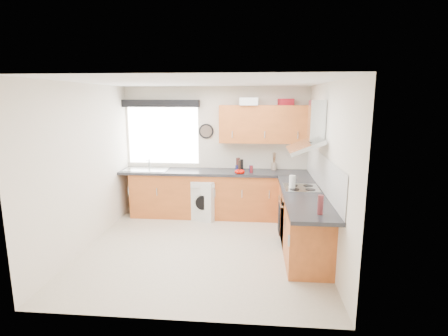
# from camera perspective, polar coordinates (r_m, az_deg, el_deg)

# --- Properties ---
(ground_plane) EXTENTS (3.60, 3.60, 0.00)m
(ground_plane) POSITION_cam_1_polar(r_m,az_deg,el_deg) (5.55, -3.43, -12.91)
(ground_plane) COLOR beige
(ceiling) EXTENTS (3.60, 3.60, 0.02)m
(ceiling) POSITION_cam_1_polar(r_m,az_deg,el_deg) (5.07, -3.78, 13.83)
(ceiling) COLOR white
(ceiling) RESTS_ON wall_back
(wall_back) EXTENTS (3.60, 0.02, 2.50)m
(wall_back) POSITION_cam_1_polar(r_m,az_deg,el_deg) (6.92, -1.37, 2.79)
(wall_back) COLOR silver
(wall_back) RESTS_ON ground_plane
(wall_front) EXTENTS (3.60, 0.02, 2.50)m
(wall_front) POSITION_cam_1_polar(r_m,az_deg,el_deg) (3.45, -8.10, -6.08)
(wall_front) COLOR silver
(wall_front) RESTS_ON ground_plane
(wall_left) EXTENTS (0.02, 3.60, 2.50)m
(wall_left) POSITION_cam_1_polar(r_m,az_deg,el_deg) (5.72, -21.73, 0.17)
(wall_left) COLOR silver
(wall_left) RESTS_ON ground_plane
(wall_right) EXTENTS (0.02, 3.60, 2.50)m
(wall_right) POSITION_cam_1_polar(r_m,az_deg,el_deg) (5.21, 16.37, -0.50)
(wall_right) COLOR silver
(wall_right) RESTS_ON ground_plane
(window) EXTENTS (1.40, 0.02, 1.10)m
(window) POSITION_cam_1_polar(r_m,az_deg,el_deg) (7.07, -9.91, 5.25)
(window) COLOR silver
(window) RESTS_ON wall_back
(window_blind) EXTENTS (1.50, 0.18, 0.14)m
(window_blind) POSITION_cam_1_polar(r_m,az_deg,el_deg) (6.95, -10.28, 10.34)
(window_blind) COLOR black
(window_blind) RESTS_ON wall_back
(splashback) EXTENTS (0.01, 3.00, 0.54)m
(splashback) POSITION_cam_1_polar(r_m,az_deg,el_deg) (5.51, 15.63, -0.58)
(splashback) COLOR white
(splashback) RESTS_ON wall_right
(base_cab_back) EXTENTS (3.00, 0.58, 0.86)m
(base_cab_back) POSITION_cam_1_polar(r_m,az_deg,el_deg) (6.83, -2.44, -4.39)
(base_cab_back) COLOR #A65020
(base_cab_back) RESTS_ON ground_plane
(base_cab_corner) EXTENTS (0.60, 0.60, 0.86)m
(base_cab_corner) POSITION_cam_1_polar(r_m,az_deg,el_deg) (6.80, 11.08, -4.65)
(base_cab_corner) COLOR #A65020
(base_cab_corner) RESTS_ON ground_plane
(base_cab_right) EXTENTS (0.58, 2.10, 0.86)m
(base_cab_right) POSITION_cam_1_polar(r_m,az_deg,el_deg) (5.52, 12.61, -8.49)
(base_cab_right) COLOR #A65020
(base_cab_right) RESTS_ON ground_plane
(worktop_back) EXTENTS (3.60, 0.62, 0.05)m
(worktop_back) POSITION_cam_1_polar(r_m,az_deg,el_deg) (6.70, -1.64, -0.68)
(worktop_back) COLOR black
(worktop_back) RESTS_ON base_cab_back
(worktop_right) EXTENTS (0.62, 2.42, 0.05)m
(worktop_right) POSITION_cam_1_polar(r_m,az_deg,el_deg) (5.25, 12.93, -4.36)
(worktop_right) COLOR black
(worktop_right) RESTS_ON base_cab_right
(sink) EXTENTS (0.84, 0.46, 0.10)m
(sink) POSITION_cam_1_polar(r_m,az_deg,el_deg) (6.96, -12.58, 0.06)
(sink) COLOR silver
(sink) RESTS_ON worktop_back
(oven) EXTENTS (0.56, 0.58, 0.85)m
(oven) POSITION_cam_1_polar(r_m,az_deg,el_deg) (5.67, 12.32, -8.02)
(oven) COLOR black
(oven) RESTS_ON ground_plane
(hob_plate) EXTENTS (0.52, 0.52, 0.01)m
(hob_plate) POSITION_cam_1_polar(r_m,az_deg,el_deg) (5.52, 12.53, -3.20)
(hob_plate) COLOR silver
(hob_plate) RESTS_ON worktop_right
(extractor_hood) EXTENTS (0.52, 0.78, 0.66)m
(extractor_hood) POSITION_cam_1_polar(r_m,az_deg,el_deg) (5.39, 13.97, 5.60)
(extractor_hood) COLOR silver
(extractor_hood) RESTS_ON wall_right
(upper_cabinets) EXTENTS (1.70, 0.35, 0.70)m
(upper_cabinets) POSITION_cam_1_polar(r_m,az_deg,el_deg) (6.65, 6.67, 7.13)
(upper_cabinets) COLOR #A65020
(upper_cabinets) RESTS_ON wall_back
(washing_machine) EXTENTS (0.65, 0.64, 0.75)m
(washing_machine) POSITION_cam_1_polar(r_m,az_deg,el_deg) (6.75, -3.16, -5.05)
(washing_machine) COLOR silver
(washing_machine) RESTS_ON ground_plane
(wall_clock) EXTENTS (0.29, 0.04, 0.29)m
(wall_clock) POSITION_cam_1_polar(r_m,az_deg,el_deg) (6.86, -2.94, 6.01)
(wall_clock) COLOR black
(wall_clock) RESTS_ON wall_back
(casserole) EXTENTS (0.34, 0.25, 0.14)m
(casserole) POSITION_cam_1_polar(r_m,az_deg,el_deg) (6.53, 4.02, 10.79)
(casserole) COLOR silver
(casserole) RESTS_ON upper_cabinets
(storage_box) EXTENTS (0.30, 0.26, 0.12)m
(storage_box) POSITION_cam_1_polar(r_m,az_deg,el_deg) (6.75, 10.06, 10.58)
(storage_box) COLOR #B41727
(storage_box) RESTS_ON upper_cabinets
(utensil_pot) EXTENTS (0.11, 0.11, 0.14)m
(utensil_pot) POSITION_cam_1_polar(r_m,az_deg,el_deg) (6.84, 8.17, 0.28)
(utensil_pot) COLOR gray
(utensil_pot) RESTS_ON worktop_back
(kitchen_roll) EXTENTS (0.10, 0.10, 0.21)m
(kitchen_roll) POSITION_cam_1_polar(r_m,az_deg,el_deg) (5.43, 11.07, -2.31)
(kitchen_roll) COLOR silver
(kitchen_roll) RESTS_ON worktop_right
(tomato_cluster) EXTENTS (0.17, 0.17, 0.07)m
(tomato_cluster) POSITION_cam_1_polar(r_m,az_deg,el_deg) (6.45, 2.57, -0.60)
(tomato_cluster) COLOR red
(tomato_cluster) RESTS_ON worktop_back
(jar_0) EXTENTS (0.05, 0.05, 0.22)m
(jar_0) POSITION_cam_1_polar(r_m,az_deg,el_deg) (6.54, 2.56, 0.25)
(jar_0) COLOR black
(jar_0) RESTS_ON worktop_back
(jar_1) EXTENTS (0.07, 0.07, 0.13)m
(jar_1) POSITION_cam_1_polar(r_m,az_deg,el_deg) (6.60, 4.44, -0.12)
(jar_1) COLOR #1B164D
(jar_1) RESTS_ON worktop_back
(jar_2) EXTENTS (0.07, 0.07, 0.12)m
(jar_2) POSITION_cam_1_polar(r_m,az_deg,el_deg) (6.63, 2.18, -0.06)
(jar_2) COLOR #171A4F
(jar_2) RESTS_ON worktop_back
(jar_3) EXTENTS (0.06, 0.06, 0.14)m
(jar_3) POSITION_cam_1_polar(r_m,az_deg,el_deg) (6.52, 4.49, -0.21)
(jar_3) COLOR maroon
(jar_3) RESTS_ON worktop_back
(jar_4) EXTENTS (0.07, 0.07, 0.25)m
(jar_4) POSITION_cam_1_polar(r_m,az_deg,el_deg) (6.69, 2.29, 0.60)
(jar_4) COLOR #3B1A15
(jar_4) RESTS_ON worktop_back
(jar_5) EXTENTS (0.06, 0.06, 0.21)m
(jar_5) POSITION_cam_1_polar(r_m,az_deg,el_deg) (6.78, 2.90, 0.55)
(jar_5) COLOR black
(jar_5) RESTS_ON worktop_back
(bottle_0) EXTENTS (0.07, 0.07, 0.24)m
(bottle_0) POSITION_cam_1_polar(r_m,az_deg,el_deg) (4.34, 15.47, -5.82)
(bottle_0) COLOR #571F23
(bottle_0) RESTS_ON worktop_right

